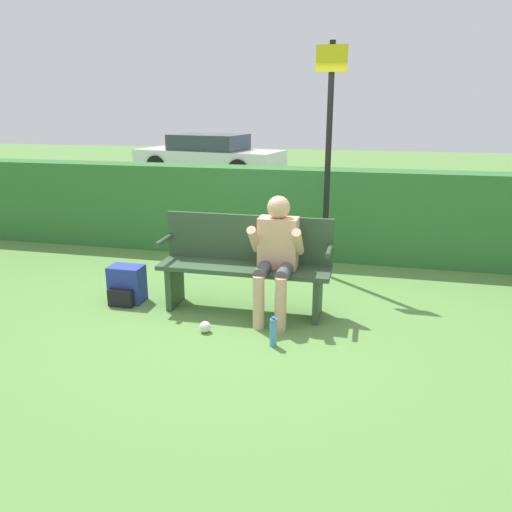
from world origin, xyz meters
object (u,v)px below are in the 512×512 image
at_px(park_bench, 245,262).
at_px(person_seated, 276,251).
at_px(backpack, 126,285).
at_px(signpost, 328,150).
at_px(parked_car, 209,156).
at_px(water_bottle, 273,332).

bearing_deg(park_bench, person_seated, -20.21).
bearing_deg(backpack, signpost, 35.17).
xyz_separation_m(park_bench, parked_car, (-3.64, 9.84, 0.09)).
bearing_deg(water_bottle, park_bench, 120.16).
xyz_separation_m(person_seated, signpost, (0.34, 1.42, 0.86)).
distance_m(signpost, parked_car, 9.62).
height_order(person_seated, signpost, signpost).
relative_size(person_seated, backpack, 3.04).
distance_m(park_bench, backpack, 1.34).
height_order(park_bench, parked_car, parked_car).
height_order(water_bottle, signpost, signpost).
relative_size(park_bench, water_bottle, 6.31).
distance_m(person_seated, water_bottle, 0.85).
bearing_deg(water_bottle, person_seated, 99.17).
height_order(backpack, parked_car, parked_car).
relative_size(park_bench, parked_car, 0.38).
xyz_separation_m(person_seated, water_bottle, (0.10, -0.64, -0.56)).
bearing_deg(person_seated, parked_car, 111.78).
distance_m(person_seated, backpack, 1.71).
distance_m(backpack, water_bottle, 1.87).
bearing_deg(water_bottle, signpost, 83.46).
bearing_deg(parked_car, backpack, -66.31).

